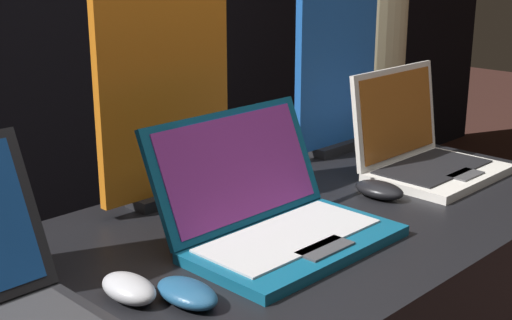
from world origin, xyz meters
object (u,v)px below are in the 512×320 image
Objects in this scene: promo_stand_middle at (165,96)px; promo_stand_back at (337,70)px; laptop_back at (422,149)px; laptop_middle at (272,213)px; mouse_back at (379,190)px; mouse_front at (129,288)px; mouse_middle at (187,293)px; person_bystander at (359,110)px.

promo_stand_back is (0.55, -0.01, -0.01)m from promo_stand_middle.
promo_stand_middle is 1.47× the size of laptop_back.
laptop_middle is 3.38× the size of mouse_back.
promo_stand_back reaches higher than laptop_back.
laptop_back is at bearing -26.83° from promo_stand_middle.
laptop_back reaches higher than laptop_middle.
laptop_middle is 0.65m from promo_stand_back.
mouse_front is 0.95m from promo_stand_back.
mouse_back reaches higher than mouse_middle.
promo_stand_middle is at bearing -163.66° from person_bystander.
person_bystander is at bearing 16.34° from promo_stand_middle.
mouse_back is at bearing -126.08° from promo_stand_back.
mouse_back is 0.25× the size of promo_stand_back.
mouse_front is 1.59m from person_bystander.
laptop_back is at bearing 1.90° from mouse_front.
promo_stand_back is at bearing -1.36° from promo_stand_middle.
laptop_middle is 1.30m from person_bystander.
laptop_back is 0.22m from mouse_back.
mouse_back is 0.42m from promo_stand_back.
promo_stand_back reaches higher than mouse_front.
mouse_front is 0.66m from mouse_back.
laptop_back is (0.55, 0.03, 0.00)m from laptop_middle.
mouse_front is 0.34× the size of laptop_back.
promo_stand_back is at bearing 18.56° from mouse_front.
promo_stand_middle is at bearing 153.17° from laptop_back.
person_bystander is (1.40, 0.71, -0.05)m from mouse_middle.
mouse_back is at bearing -171.70° from laptop_back.
laptop_back reaches higher than mouse_middle.
promo_stand_middle is (0.27, 0.38, 0.21)m from mouse_middle.
promo_stand_back is at bearing 90.00° from laptop_back.
laptop_middle is 1.21× the size of laptop_back.
laptop_back is at bearing 2.69° from laptop_middle.
mouse_front is at bearing -179.43° from laptop_middle.
mouse_back is at bearing -0.21° from mouse_front.
laptop_back is 2.78× the size of mouse_back.
promo_stand_back is (0.82, 0.37, 0.20)m from mouse_middle.
person_bystander reaches higher than promo_stand_middle.
mouse_front is at bearing 128.04° from mouse_middle.
mouse_back is (0.61, 0.07, 0.00)m from mouse_middle.
laptop_middle is at bearing 0.57° from mouse_front.
person_bystander is at bearing 39.06° from mouse_back.
mouse_back is (0.34, -0.31, -0.21)m from promo_stand_middle.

